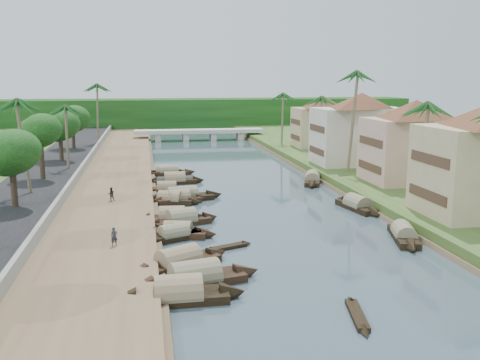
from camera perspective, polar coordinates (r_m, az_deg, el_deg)
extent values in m
plane|color=#394B56|center=(48.16, 4.25, -5.37)|extent=(220.00, 220.00, 0.00)
cube|color=brown|center=(66.25, -13.69, -0.83)|extent=(10.00, 180.00, 0.80)
cube|color=#325020|center=(72.77, 14.96, 0.30)|extent=(16.00, 180.00, 1.20)
cube|color=black|center=(67.30, -20.94, -0.80)|extent=(8.00, 180.00, 1.40)
cube|color=gray|center=(66.48, -17.34, -0.14)|extent=(0.40, 180.00, 1.10)
cube|color=#10350E|center=(140.60, -5.33, 6.91)|extent=(120.00, 4.00, 8.00)
cube|color=#10350E|center=(145.57, -5.50, 7.04)|extent=(120.00, 4.00, 8.00)
cube|color=#10350E|center=(150.54, -5.65, 7.16)|extent=(120.00, 4.00, 8.00)
cube|color=#B0AFA4|center=(117.93, -4.38, 5.21)|extent=(28.00, 4.00, 0.80)
cube|color=#B0AFA4|center=(117.50, -8.76, 4.56)|extent=(1.20, 3.50, 1.80)
cube|color=#B0AFA4|center=(117.78, -5.83, 4.64)|extent=(1.20, 3.50, 1.80)
cube|color=#B0AFA4|center=(118.37, -2.92, 4.71)|extent=(1.20, 3.50, 1.80)
cube|color=#B0AFA4|center=(119.25, -0.05, 4.77)|extent=(1.20, 3.50, 1.80)
cube|color=#452E20|center=(50.35, 19.32, -1.50)|extent=(0.10, 6.40, 0.90)
cube|color=#452E20|center=(49.80, 19.55, 2.11)|extent=(0.10, 6.40, 0.90)
cube|color=tan|center=(67.25, 18.05, 3.05)|extent=(11.00, 8.00, 7.50)
pyramid|color=brown|center=(66.82, 18.30, 7.17)|extent=(14.11, 14.11, 2.20)
cube|color=#452E20|center=(65.11, 13.64, 1.37)|extent=(0.10, 6.40, 0.90)
cube|color=#452E20|center=(64.70, 13.76, 3.99)|extent=(0.10, 6.40, 0.90)
cube|color=beige|center=(79.37, 12.70, 4.60)|extent=(13.00, 8.00, 8.00)
pyramid|color=brown|center=(79.01, 12.85, 8.28)|extent=(15.59, 15.59, 2.20)
cube|color=#452E20|center=(77.33, 8.15, 3.11)|extent=(0.10, 6.40, 0.90)
cube|color=#452E20|center=(76.97, 8.21, 5.47)|extent=(0.10, 6.40, 0.90)
cube|color=tan|center=(98.40, 8.75, 5.60)|extent=(10.00, 7.00, 7.00)
pyramid|color=brown|center=(98.10, 8.83, 8.27)|extent=(12.62, 12.62, 2.20)
cube|color=#452E20|center=(97.07, 5.89, 4.56)|extent=(0.10, 5.60, 0.90)
cube|color=#452E20|center=(96.81, 5.92, 6.20)|extent=(0.10, 5.60, 0.90)
cube|color=black|center=(35.94, -4.81, -10.76)|extent=(7.04, 3.58, 0.70)
cone|color=black|center=(37.17, 0.75, -9.85)|extent=(2.31, 2.28, 2.11)
cone|color=black|center=(35.01, -10.75, -11.38)|extent=(2.31, 2.28, 2.11)
cylinder|color=gray|center=(35.80, -4.82, -10.20)|extent=(5.51, 3.30, 2.18)
cube|color=black|center=(33.52, -6.56, -12.44)|extent=(6.07, 2.17, 0.70)
cone|color=black|center=(33.82, -0.74, -12.00)|extent=(1.77, 1.95, 2.14)
cone|color=black|center=(33.49, -12.47, -12.50)|extent=(1.77, 1.95, 2.14)
cylinder|color=#8C7159|center=(33.37, -6.58, -11.84)|extent=(4.63, 2.25, 2.25)
cube|color=black|center=(39.00, -6.56, -9.04)|extent=(6.46, 4.86, 0.70)
cone|color=black|center=(40.88, -2.42, -7.91)|extent=(2.46, 2.44, 1.98)
cone|color=black|center=(37.29, -11.14, -9.99)|extent=(2.46, 2.44, 1.98)
cylinder|color=#8C7159|center=(38.87, -6.57, -8.51)|extent=(5.21, 4.18, 2.05)
cube|color=black|center=(45.53, -7.05, -6.12)|extent=(5.20, 3.33, 0.70)
cone|color=black|center=(46.68, -3.97, -5.54)|extent=(1.86, 1.86, 1.59)
cone|color=black|center=(44.48, -10.30, -6.52)|extent=(1.86, 1.86, 1.59)
cylinder|color=gray|center=(45.42, -7.06, -5.66)|extent=(4.14, 2.95, 1.65)
cube|color=black|center=(46.28, -6.63, -5.83)|extent=(5.17, 2.83, 0.70)
cone|color=black|center=(45.82, -3.27, -5.84)|extent=(1.75, 1.81, 1.65)
cone|color=black|center=(46.84, -9.93, -5.62)|extent=(1.75, 1.81, 1.65)
cylinder|color=#8C7159|center=(46.17, -6.64, -5.38)|extent=(4.06, 2.61, 1.73)
cube|color=black|center=(51.02, -7.27, -4.27)|extent=(5.17, 2.31, 0.70)
cone|color=black|center=(50.99, -4.11, -4.13)|extent=(1.62, 1.86, 1.91)
cone|color=black|center=(51.16, -10.42, -4.23)|extent=(1.62, 1.86, 1.91)
cylinder|color=#8C7159|center=(50.92, -7.28, -3.86)|extent=(3.99, 2.30, 2.02)
cube|color=black|center=(50.10, -6.25, -4.53)|extent=(5.72, 3.47, 0.70)
cone|color=black|center=(51.20, -3.13, -4.06)|extent=(2.03, 2.13, 1.91)
cone|color=black|center=(49.11, -9.51, -4.84)|extent=(2.03, 2.13, 1.91)
cylinder|color=gray|center=(50.00, -6.26, -4.11)|extent=(4.53, 3.16, 2.01)
cube|color=black|center=(58.62, -7.46, -2.30)|extent=(5.47, 3.51, 0.70)
cone|color=black|center=(57.71, -4.74, -2.37)|extent=(1.95, 1.94, 1.65)
cone|color=black|center=(59.63, -10.10, -2.08)|extent=(1.95, 1.94, 1.65)
cylinder|color=#8C7159|center=(58.54, -7.47, -1.94)|extent=(4.35, 3.10, 1.72)
cube|color=black|center=(58.80, -6.55, -2.24)|extent=(5.06, 2.70, 0.70)
cone|color=black|center=(59.50, -4.07, -1.96)|extent=(1.70, 1.86, 1.76)
cone|color=black|center=(58.18, -9.09, -2.37)|extent=(1.70, 1.86, 1.76)
cylinder|color=#8C7159|center=(58.72, -6.56, -1.88)|extent=(3.96, 2.55, 1.86)
cube|color=black|center=(59.83, -6.17, -2.01)|extent=(7.20, 3.49, 0.70)
cone|color=black|center=(60.95, -2.70, -1.64)|extent=(2.32, 2.23, 2.08)
cone|color=black|center=(58.89, -9.77, -2.23)|extent=(2.32, 2.23, 2.08)
cylinder|color=gray|center=(59.74, -6.18, -1.65)|extent=(5.62, 3.22, 2.14)
cube|color=black|center=(64.38, -7.80, -1.13)|extent=(4.88, 2.00, 0.70)
cone|color=black|center=(64.27, -5.45, -1.03)|extent=(1.50, 1.52, 1.55)
cone|color=black|center=(64.57, -10.14, -1.09)|extent=(1.50, 1.52, 1.55)
cylinder|color=#8C7159|center=(64.31, -7.81, -0.80)|extent=(3.77, 1.95, 1.62)
cube|color=black|center=(69.66, -6.95, -0.20)|extent=(5.60, 1.93, 0.70)
cone|color=black|center=(69.86, -4.41, -0.06)|extent=(1.63, 1.73, 1.90)
cone|color=black|center=(69.56, -9.51, -0.22)|extent=(1.63, 1.73, 1.90)
cylinder|color=#8C7159|center=(69.59, -6.96, 0.10)|extent=(4.28, 2.00, 2.00)
cube|color=black|center=(75.94, -7.60, 0.69)|extent=(5.61, 1.78, 0.70)
cone|color=black|center=(76.24, -5.30, 0.84)|extent=(1.63, 1.46, 1.57)
cone|color=black|center=(75.74, -9.93, 0.66)|extent=(1.63, 1.46, 1.57)
cylinder|color=gray|center=(75.88, -7.61, 0.97)|extent=(4.30, 1.79, 1.61)
cube|color=black|center=(76.18, -8.03, 0.71)|extent=(5.05, 2.21, 0.70)
cone|color=black|center=(75.95, -5.99, 0.79)|extent=(1.58, 1.60, 1.59)
cone|color=black|center=(76.48, -10.05, 0.75)|extent=(1.58, 1.60, 1.59)
cylinder|color=#8C7159|center=(76.12, -8.03, 1.00)|extent=(3.92, 2.13, 1.65)
cube|color=black|center=(47.33, 17.05, -5.87)|extent=(3.25, 6.23, 0.70)
cone|color=black|center=(50.45, 16.32, -4.71)|extent=(1.93, 2.05, 1.72)
cone|color=black|center=(44.20, 17.90, -6.99)|extent=(1.93, 2.05, 1.72)
cylinder|color=gray|center=(47.23, 17.07, -5.43)|extent=(2.93, 4.88, 1.77)
cube|color=black|center=(56.84, 12.40, -2.88)|extent=(2.89, 6.13, 0.70)
cone|color=black|center=(59.52, 10.71, -2.12)|extent=(1.96, 1.97, 1.87)
cone|color=black|center=(54.18, 14.27, -3.55)|extent=(1.96, 1.97, 1.87)
cylinder|color=gray|center=(56.75, 12.42, -2.51)|extent=(2.72, 4.77, 1.94)
cube|color=black|center=(70.30, 7.71, -0.12)|extent=(3.85, 6.78, 0.70)
cone|color=black|center=(73.85, 7.76, 0.47)|extent=(2.18, 2.29, 1.89)
cone|color=black|center=(66.73, 7.66, -0.64)|extent=(2.18, 2.29, 1.89)
cylinder|color=gray|center=(70.23, 7.72, 0.18)|extent=(3.43, 5.34, 1.94)
cube|color=black|center=(32.08, 12.38, -13.93)|extent=(1.43, 3.98, 0.35)
cone|color=black|center=(34.05, 11.63, -12.40)|extent=(0.88, 1.10, 0.71)
cone|color=black|center=(30.14, 13.24, -15.66)|extent=(0.88, 1.10, 0.71)
cube|color=black|center=(42.95, -1.38, -7.23)|extent=(3.38, 1.96, 0.35)
cone|color=black|center=(43.90, 0.74, -6.82)|extent=(1.06, 1.01, 0.74)
cone|color=black|center=(42.06, -3.60, -7.64)|extent=(1.06, 1.01, 0.74)
cube|color=black|center=(62.58, -8.90, -1.60)|extent=(4.25, 1.86, 0.35)
cone|color=black|center=(62.08, -6.79, -1.64)|extent=(1.22, 1.07, 0.84)
cone|color=black|center=(63.16, -10.97, -1.55)|extent=(1.22, 1.07, 0.84)
cylinder|color=#74674D|center=(57.39, 18.76, 2.91)|extent=(1.00, 0.36, 9.78)
sphere|color=#1C5520|center=(56.99, 19.05, 7.59)|extent=(3.20, 3.20, 3.20)
cylinder|color=#74674D|center=(71.83, 11.75, 6.08)|extent=(1.25, 0.36, 13.14)
sphere|color=#1C5520|center=(71.62, 11.95, 11.11)|extent=(3.20, 3.20, 3.20)
cylinder|color=#74674D|center=(87.22, 8.46, 5.70)|extent=(0.68, 0.36, 9.28)
sphere|color=#1C5520|center=(86.95, 8.54, 8.63)|extent=(3.20, 3.20, 3.20)
cylinder|color=#74674D|center=(60.42, -21.90, 3.30)|extent=(1.17, 0.36, 9.84)
sphere|color=#1C5520|center=(60.05, -22.21, 7.77)|extent=(3.20, 3.20, 3.20)
cylinder|color=#74674D|center=(75.46, -17.99, 4.34)|extent=(0.43, 0.36, 8.41)
sphere|color=#1C5520|center=(75.16, -18.17, 7.40)|extent=(3.20, 3.20, 3.20)
cylinder|color=#74674D|center=(102.14, 4.51, 6.55)|extent=(0.58, 0.36, 9.43)
sphere|color=#1C5520|center=(101.91, 4.55, 9.09)|extent=(3.20, 3.20, 3.20)
cylinder|color=#74674D|center=(105.01, -15.01, 6.86)|extent=(0.73, 0.36, 10.94)
sphere|color=#1C5520|center=(104.81, -15.15, 9.72)|extent=(3.20, 3.20, 3.20)
cylinder|color=#3F2E24|center=(54.88, -22.97, -0.85)|extent=(0.60, 0.60, 3.53)
ellipsoid|color=#10350E|center=(54.35, -23.23, 2.64)|extent=(4.93, 4.93, 4.05)
cylinder|color=#3F2E24|center=(68.81, -20.36, 1.72)|extent=(0.60, 0.60, 3.99)
ellipsoid|color=#10350E|center=(68.36, -20.57, 4.88)|extent=(4.58, 4.58, 3.76)
cylinder|color=#3F2E24|center=(83.68, -18.54, 3.18)|extent=(0.60, 0.60, 3.52)
ellipsoid|color=#10350E|center=(83.34, -18.68, 5.47)|extent=(5.24, 5.24, 4.31)
cylinder|color=#3F2E24|center=(97.57, -17.35, 4.23)|extent=(0.60, 0.60, 3.44)
ellipsoid|color=#10350E|center=(97.28, -17.46, 6.16)|extent=(5.40, 5.40, 4.44)
cylinder|color=#3F2E24|center=(84.86, 14.84, 3.24)|extent=(0.60, 0.60, 3.21)
ellipsoid|color=#10350E|center=(84.54, 14.94, 5.30)|extent=(4.42, 4.42, 3.63)
imported|color=#24252B|center=(42.01, -13.27, -5.90)|extent=(0.60, 0.47, 1.45)
imported|color=#2F2B21|center=(57.24, -13.59, -1.47)|extent=(0.79, 0.66, 1.45)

